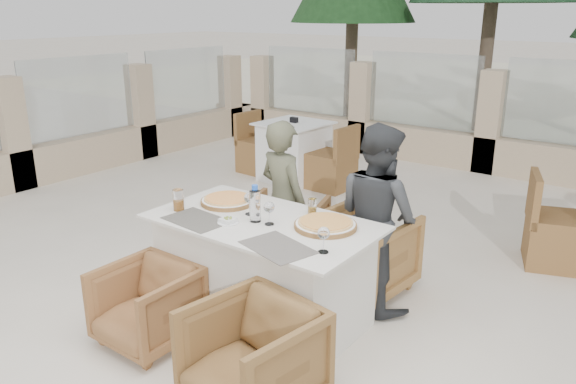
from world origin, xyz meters
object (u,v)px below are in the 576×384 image
Objects in this scene: armchair_far_right at (363,252)px; armchair_near_right at (252,357)px; pizza_right at (325,224)px; wine_glass_centre at (249,202)px; olive_dish at (228,220)px; bg_table_a at (294,151)px; armchair_near_left at (147,306)px; dining_table at (263,271)px; pizza_left at (228,200)px; beer_glass_right at (312,207)px; diner_right at (377,217)px; wine_glass_near at (269,212)px; diner_left at (283,201)px; water_bottle at (255,203)px; armchair_far_left at (284,232)px; beer_glass_left at (178,200)px; wine_glass_corner at (324,238)px.

armchair_far_right is 1.07× the size of armchair_near_right.
pizza_right is 0.59m from wine_glass_centre.
bg_table_a is (-1.74, 3.18, -0.41)m from olive_dish.
armchair_far_right reaches higher than armchair_near_left.
pizza_left is at bearing 164.09° from dining_table.
beer_glass_right is 0.17× the size of armchair_far_right.
dining_table is at bearing 47.69° from olive_dish.
diner_right reaches higher than dining_table.
wine_glass_centre is (0.29, -0.08, 0.07)m from pizza_left.
wine_glass_centre is 0.25m from wine_glass_near.
beer_glass_right is 0.09× the size of diner_right.
pizza_right is 0.70× the size of armchair_near_left.
water_bottle is at bearing 124.43° from diner_left.
water_bottle is at bearing 74.80° from diner_right.
wine_glass_near is 1.13m from armchair_far_left.
wine_glass_near is at bearing 131.06° from armchair_near_right.
water_bottle is 0.77m from diner_left.
armchair_far_right is at bearing -40.87° from bg_table_a.
armchair_near_right is at bearing -26.12° from beer_glass_left.
armchair_far_left is 0.78m from armchair_far_right.
water_bottle is 2.39× the size of olive_dish.
bg_table_a is (-2.26, 2.18, 0.06)m from armchair_far_right.
wine_glass_corner is 0.11× the size of bg_table_a.
armchair_far_right is at bearing 105.15° from wine_glass_corner.
armchair_far_left is 1.12× the size of armchair_near_left.
armchair_far_right is at bearing 75.20° from beer_glass_right.
diner_right is (0.68, 0.66, -0.16)m from wine_glass_centre.
pizza_left is 0.85m from armchair_far_left.
pizza_left is 0.96× the size of pizza_right.
pizza_left reaches higher than armchair_near_right.
wine_glass_centre is 1.67× the size of olive_dish.
wine_glass_centre is 0.99m from armchair_near_left.
dining_table is at bearing -15.91° from pizza_left.
pizza_left is 0.55m from wine_glass_near.
dining_table is at bearing 58.51° from armchair_near_left.
dining_table is at bearing 71.77° from armchair_far_right.
beer_glass_right is 1.23m from armchair_near_right.
beer_glass_right is at bearing 130.15° from wine_glass_corner.
armchair_far_right is 1.72m from armchair_near_left.
armchair_far_left is at bearing 136.06° from wine_glass_corner.
wine_glass_centre is 1.49× the size of beer_glass_right.
pizza_right is 1.19m from armchair_far_left.
armchair_far_left is (-1.06, 1.02, -0.55)m from wine_glass_corner.
wine_glass_centre is 0.82m from wine_glass_corner.
olive_dish is (-0.59, -0.32, -0.01)m from pizza_right.
armchair_far_left is 1.52m from armchair_near_left.
pizza_left is at bearing 163.48° from wine_glass_near.
pizza_right is 1.05m from armchair_near_right.
diner_left is at bearing 130.35° from armchair_near_right.
wine_glass_centre is at bearing 65.82° from diner_right.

